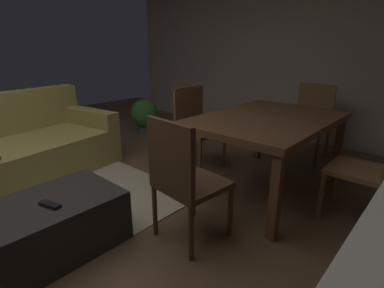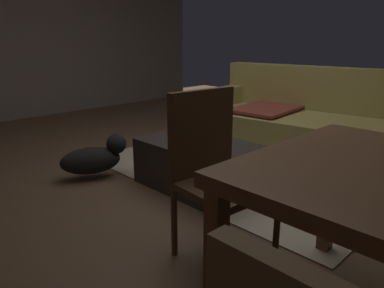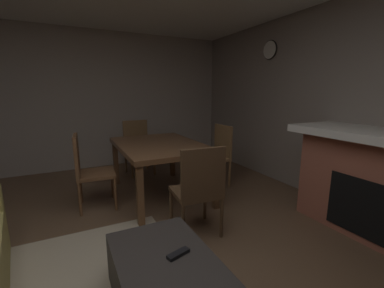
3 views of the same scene
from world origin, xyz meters
name	(u,v)px [view 3 (image 3 of 3)]	position (x,y,z in m)	size (l,w,h in m)	color
wall_right_window_side	(80,101)	(3.78, 0.00, 1.26)	(0.12, 6.08, 2.53)	#B2A59B
ottoman_coffee_table	(168,287)	(-0.01, -0.24, 0.19)	(0.98, 0.61, 0.38)	#2D2826
tv_remote	(178,254)	(0.01, -0.32, 0.40)	(0.05, 0.16, 0.02)	black
dining_table	(159,149)	(1.87, -0.85, 0.67)	(1.55, 1.07, 0.74)	brown
dining_chair_south	(217,152)	(1.87, -1.78, 0.52)	(0.44, 0.44, 0.93)	brown
dining_chair_east	(138,144)	(3.04, -0.85, 0.52)	(0.46, 0.46, 0.93)	brown
dining_chair_west	(199,187)	(0.71, -0.85, 0.52)	(0.48, 0.48, 0.93)	#513823
dining_chair_north	(88,167)	(1.88, 0.07, 0.52)	(0.47, 0.47, 0.93)	brown
wall_clock	(270,50)	(1.89, -2.75, 2.08)	(0.30, 0.03, 0.30)	silver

